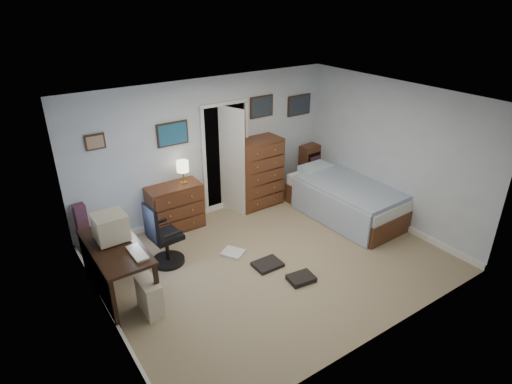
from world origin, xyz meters
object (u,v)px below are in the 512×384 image
Objects in this scene: computer_desk at (109,260)px; office_chair at (163,241)px; bed at (345,198)px; low_dresser at (175,207)px; tall_dresser at (257,173)px.

office_chair reaches higher than computer_desk.
computer_desk is 0.62× the size of bed.
office_chair is 1.09m from low_dresser.
bed is at bearing -52.80° from tall_dresser.
office_chair reaches higher than bed.
low_dresser is (0.61, 0.90, 0.01)m from office_chair.
computer_desk is 0.97m from office_chair.
low_dresser is 1.73m from tall_dresser.
office_chair is at bearing 20.92° from computer_desk.
office_chair reaches higher than low_dresser.
computer_desk is at bearing 176.96° from bed.
tall_dresser is at bearing 20.22° from computer_desk.
low_dresser reaches higher than bed.
office_chair is 2.49m from tall_dresser.
low_dresser reaches higher than computer_desk.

